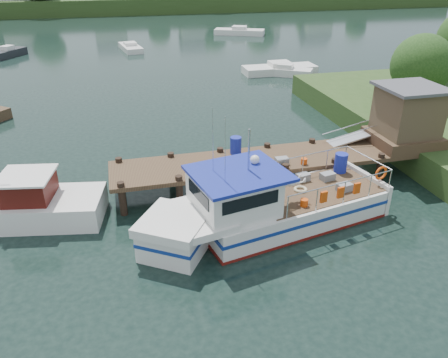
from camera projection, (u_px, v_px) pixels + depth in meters
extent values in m
plane|color=black|center=(236.00, 187.00, 21.60)|extent=(160.00, 160.00, 0.00)
cylinder|color=#332114|center=(414.00, 102.00, 29.12)|extent=(0.50, 0.50, 3.05)
sphere|color=#234317|center=(422.00, 65.00, 28.01)|extent=(3.90, 3.90, 3.90)
cube|color=#2C441C|center=(132.00, 2.00, 93.53)|extent=(140.00, 24.00, 3.00)
cylinder|color=#332114|center=(42.00, 3.00, 81.62)|extent=(0.60, 0.60, 4.80)
cylinder|color=#332114|center=(103.00, 6.00, 86.14)|extent=(0.60, 0.60, 3.00)
cylinder|color=#332114|center=(158.00, 2.00, 90.11)|extent=(0.60, 0.60, 3.60)
cylinder|color=#332114|center=(214.00, 1.00, 88.90)|extent=(0.60, 0.60, 4.20)
cylinder|color=#332114|center=(306.00, 0.00, 97.39)|extent=(0.60, 0.60, 3.00)
cube|color=#473322|center=(276.00, 159.00, 21.45)|extent=(16.00, 3.00, 0.20)
cylinder|color=black|center=(123.00, 202.00, 18.99)|extent=(0.32, 0.32, 1.90)
cylinder|color=black|center=(121.00, 176.00, 21.24)|extent=(0.32, 0.32, 1.90)
cylinder|color=black|center=(180.00, 195.00, 19.54)|extent=(0.32, 0.32, 1.90)
cylinder|color=black|center=(172.00, 170.00, 21.78)|extent=(0.32, 0.32, 1.90)
cylinder|color=black|center=(233.00, 188.00, 20.08)|extent=(0.32, 0.32, 1.90)
cylinder|color=black|center=(220.00, 165.00, 22.32)|extent=(0.32, 0.32, 1.90)
cylinder|color=black|center=(284.00, 182.00, 20.62)|extent=(0.32, 0.32, 1.90)
cylinder|color=black|center=(266.00, 160.00, 22.86)|extent=(0.32, 0.32, 1.90)
cylinder|color=black|center=(333.00, 177.00, 21.16)|extent=(0.32, 0.32, 1.90)
cylinder|color=black|center=(311.00, 155.00, 23.41)|extent=(0.32, 0.32, 1.90)
cylinder|color=black|center=(379.00, 171.00, 21.70)|extent=(0.32, 0.32, 1.90)
cylinder|color=black|center=(353.00, 151.00, 23.95)|extent=(0.32, 0.32, 1.90)
cylinder|color=black|center=(422.00, 166.00, 22.24)|extent=(0.32, 0.32, 1.90)
cylinder|color=black|center=(393.00, 147.00, 24.49)|extent=(0.32, 0.32, 1.90)
cube|color=#473322|center=(402.00, 138.00, 22.78)|extent=(3.20, 3.00, 0.60)
cube|color=#4D3D2B|center=(408.00, 113.00, 22.14)|extent=(2.60, 2.60, 2.40)
cube|color=#47474C|center=(413.00, 87.00, 21.55)|extent=(3.00, 3.00, 0.15)
cube|color=#A5A8AD|center=(354.00, 137.00, 23.08)|extent=(3.34, 0.90, 0.79)
cylinder|color=silver|center=(359.00, 131.00, 22.51)|extent=(3.34, 0.05, 0.76)
cylinder|color=silver|center=(351.00, 126.00, 23.20)|extent=(3.34, 0.05, 0.76)
cube|color=slate|center=(263.00, 165.00, 20.25)|extent=(0.60, 0.40, 0.30)
cube|color=slate|center=(282.00, 161.00, 20.64)|extent=(0.60, 0.40, 0.30)
cylinder|color=#C9420B|center=(304.00, 161.00, 20.60)|extent=(0.30, 0.30, 0.28)
cylinder|color=navy|center=(236.00, 145.00, 21.59)|extent=(0.56, 0.56, 0.85)
cube|color=silver|center=(290.00, 208.00, 18.59)|extent=(8.28, 4.64, 1.20)
cube|color=silver|center=(175.00, 239.00, 16.57)|extent=(3.06, 3.06, 1.20)
cube|color=silver|center=(174.00, 222.00, 16.23)|extent=(3.33, 3.37, 0.36)
cube|color=silver|center=(199.00, 216.00, 16.65)|extent=(2.64, 3.33, 0.31)
cube|color=navy|center=(290.00, 205.00, 18.52)|extent=(8.39, 4.71, 0.15)
cube|color=navy|center=(175.00, 236.00, 16.50)|extent=(3.11, 3.11, 0.15)
cube|color=#63130E|center=(289.00, 219.00, 18.84)|extent=(8.38, 4.69, 0.15)
cube|color=#473322|center=(315.00, 190.00, 18.80)|extent=(6.07, 3.89, 0.04)
cube|color=silver|center=(364.00, 187.00, 20.12)|extent=(0.84, 3.10, 1.40)
cube|color=silver|center=(234.00, 193.00, 16.91)|extent=(3.40, 3.24, 1.56)
cube|color=black|center=(251.00, 202.00, 15.68)|extent=(2.25, 0.51, 0.52)
cube|color=black|center=(219.00, 172.00, 17.87)|extent=(2.25, 0.51, 0.52)
cube|color=black|center=(199.00, 194.00, 16.20)|extent=(0.42, 1.84, 0.52)
cube|color=navy|center=(239.00, 173.00, 16.62)|extent=(4.08, 3.67, 0.12)
cylinder|color=silver|center=(249.00, 150.00, 16.38)|extent=(0.10, 0.10, 1.66)
cylinder|color=silver|center=(225.00, 150.00, 15.28)|extent=(0.03, 0.03, 2.50)
cylinder|color=silver|center=(213.00, 140.00, 16.12)|extent=(0.03, 0.03, 2.50)
sphere|color=silver|center=(255.00, 160.00, 17.22)|extent=(0.44, 0.44, 0.37)
cylinder|color=silver|center=(343.00, 183.00, 17.26)|extent=(5.10, 1.10, 0.05)
cylinder|color=silver|center=(301.00, 156.00, 19.56)|extent=(5.10, 1.10, 0.05)
cylinder|color=silver|center=(368.00, 157.00, 19.43)|extent=(0.63, 2.81, 0.05)
cylinder|color=silver|center=(287.00, 208.00, 16.50)|extent=(0.05, 0.05, 0.99)
cylinder|color=silver|center=(251.00, 177.00, 18.80)|extent=(0.05, 0.05, 0.99)
cylinder|color=silver|center=(317.00, 200.00, 17.02)|extent=(0.05, 0.05, 0.99)
cylinder|color=silver|center=(277.00, 171.00, 19.33)|extent=(0.05, 0.05, 0.99)
cylinder|color=silver|center=(344.00, 193.00, 17.55)|extent=(0.05, 0.05, 0.99)
cylinder|color=silver|center=(303.00, 165.00, 19.85)|extent=(0.05, 0.05, 0.99)
cylinder|color=silver|center=(370.00, 186.00, 18.07)|extent=(0.05, 0.05, 0.99)
cylinder|color=silver|center=(327.00, 160.00, 20.37)|extent=(0.05, 0.05, 0.99)
cylinder|color=silver|center=(390.00, 181.00, 18.50)|extent=(0.05, 0.05, 0.99)
cylinder|color=silver|center=(345.00, 156.00, 20.80)|extent=(0.05, 0.05, 0.99)
cube|color=slate|center=(344.00, 187.00, 18.62)|extent=(0.70, 0.53, 0.33)
cube|color=slate|center=(328.00, 176.00, 19.54)|extent=(0.70, 0.53, 0.33)
cube|color=slate|center=(303.00, 177.00, 19.47)|extent=(0.64, 0.50, 0.33)
cylinder|color=navy|center=(341.00, 163.00, 20.15)|extent=(0.69, 0.69, 0.92)
cylinder|color=#C9420B|center=(304.00, 203.00, 17.49)|extent=(0.37, 0.37, 0.31)
torus|color=#BFB28C|center=(300.00, 189.00, 18.69)|extent=(0.69, 0.69, 0.12)
torus|color=#C9420B|center=(381.00, 173.00, 18.97)|extent=(0.65, 0.23, 0.65)
cube|color=#C9420B|center=(324.00, 197.00, 17.09)|extent=(0.31, 0.16, 0.47)
cube|color=#C9420B|center=(341.00, 192.00, 17.41)|extent=(0.31, 0.16, 0.47)
cube|color=#C9420B|center=(357.00, 188.00, 17.74)|extent=(0.31, 0.16, 0.47)
imported|color=silver|center=(284.00, 183.00, 17.41)|extent=(0.56, 0.74, 1.83)
cube|color=silver|center=(20.00, 209.00, 18.66)|extent=(7.36, 3.79, 1.08)
cube|color=#420F0B|center=(28.00, 188.00, 18.22)|extent=(2.26, 2.26, 1.02)
cube|color=silver|center=(25.00, 176.00, 17.98)|extent=(2.51, 2.51, 0.09)
cube|color=silver|center=(239.00, 32.00, 63.43)|extent=(7.50, 5.20, 0.77)
cube|color=silver|center=(239.00, 28.00, 63.16)|extent=(2.53, 2.39, 0.49)
cube|color=silver|center=(285.00, 72.00, 41.68)|extent=(5.14, 4.10, 0.70)
cube|color=silver|center=(286.00, 66.00, 41.44)|extent=(1.82, 1.76, 0.45)
cube|color=silver|center=(279.00, 70.00, 42.48)|extent=(7.10, 2.42, 0.71)
cube|color=silver|center=(280.00, 64.00, 42.23)|extent=(1.99, 1.70, 0.46)
cube|color=silver|center=(131.00, 48.00, 52.90)|extent=(2.77, 5.90, 0.61)
cube|color=silver|center=(130.00, 44.00, 52.69)|extent=(1.59, 1.78, 0.39)
cube|color=black|center=(8.00, 53.00, 49.36)|extent=(3.67, 4.64, 0.79)
cube|color=silver|center=(7.00, 48.00, 49.09)|extent=(1.58, 1.64, 0.51)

